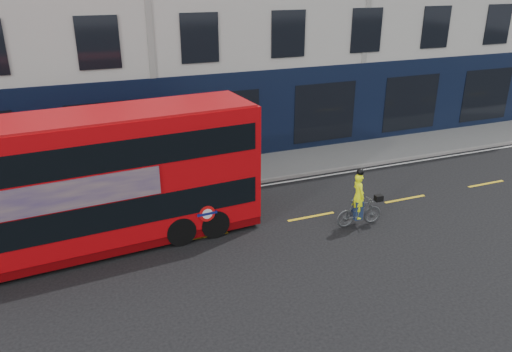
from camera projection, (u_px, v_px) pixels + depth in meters
ground at (215, 260)px, 14.89m from camera, size 120.00×120.00×0.00m
pavement at (168, 181)px, 20.46m from camera, size 60.00×3.00×0.12m
kerb at (176, 194)px, 19.17m from camera, size 60.00×0.12×0.13m
road_edge_line at (178, 199)px, 18.93m from camera, size 58.00×0.10×0.01m
lane_dashes at (201, 237)px, 16.18m from camera, size 58.00×0.12×0.01m
bus at (88, 182)px, 14.87m from camera, size 10.64×3.14×4.23m
cyclist at (359, 207)px, 16.71m from camera, size 1.68×0.59×2.08m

